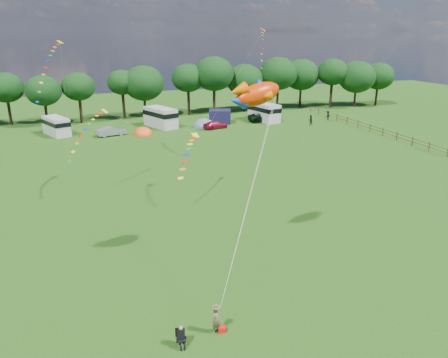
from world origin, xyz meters
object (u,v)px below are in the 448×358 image
object	(u,v)px
car_c	(215,125)
walker_a	(310,120)
tent_orange	(143,134)
camp_chair	(181,334)
campervan_d	(264,112)
kite_flyer	(216,320)
car_b	(111,131)
tent_greyblue	(204,127)
walker_b	(328,115)
campervan_c	(161,117)
fish_kite	(254,94)
campervan_b	(56,125)
car_d	(264,117)

from	to	relation	value
car_c	walker_a	size ratio (longest dim) A/B	2.39
tent_orange	walker_a	world-z (taller)	walker_a
walker_a	car_c	bearing A→B (deg)	-9.17
tent_orange	camp_chair	size ratio (longest dim) A/B	2.71
campervan_d	camp_chair	xyz separation A→B (m)	(-26.52, -49.86, -0.91)
car_c	kite_flyer	world-z (taller)	kite_flyer
car_b	tent_greyblue	world-z (taller)	car_b
car_c	tent_orange	bearing A→B (deg)	77.95
tent_orange	walker_b	distance (m)	31.70
car_b	campervan_c	bearing A→B (deg)	-78.09
camp_chair	fish_kite	bearing A→B (deg)	64.27
car_b	campervan_b	world-z (taller)	campervan_b
kite_flyer	tent_orange	bearing A→B (deg)	68.39
campervan_b	kite_flyer	size ratio (longest dim) A/B	3.88
tent_greyblue	car_c	bearing A→B (deg)	-52.99
car_d	tent_orange	bearing A→B (deg)	102.33
kite_flyer	campervan_d	bearing A→B (deg)	46.42
fish_kite	car_c	bearing A→B (deg)	63.27
campervan_b	tent_greyblue	size ratio (longest dim) A/B	1.50
campervan_c	camp_chair	bearing A→B (deg)	148.00
kite_flyer	walker_a	distance (m)	53.35
campervan_c	fish_kite	world-z (taller)	fish_kite
car_c	camp_chair	size ratio (longest dim) A/B	3.37
campervan_c	camp_chair	world-z (taller)	campervan_c
car_b	walker_a	xyz separation A→B (m)	(31.19, -2.72, 0.12)
car_b	camp_chair	bearing A→B (deg)	165.01
car_d	campervan_c	bearing A→B (deg)	89.21
campervan_c	fish_kite	bearing A→B (deg)	154.65
campervan_c	walker_a	distance (m)	24.08
campervan_d	car_d	bearing A→B (deg)	138.10
camp_chair	fish_kite	distance (m)	13.86
tent_greyblue	kite_flyer	world-z (taller)	kite_flyer
car_d	walker_b	bearing A→B (deg)	-99.52
tent_greyblue	car_b	bearing A→B (deg)	-173.92
car_d	kite_flyer	distance (m)	54.92
car_c	walker_a	xyz separation A→B (m)	(15.36, -2.48, 0.23)
car_c	campervan_d	xyz separation A→B (m)	(9.65, 3.12, 1.01)
car_b	tent_greyblue	size ratio (longest dim) A/B	1.02
car_c	fish_kite	world-z (taller)	fish_kite
campervan_c	walker_b	size ratio (longest dim) A/B	4.24
campervan_d	walker_b	xyz separation A→B (m)	(10.66, -2.83, -0.80)
car_b	walker_b	bearing A→B (deg)	-103.65
campervan_d	tent_orange	world-z (taller)	campervan_d
campervan_d	camp_chair	distance (m)	56.48
campervan_b	tent_greyblue	world-z (taller)	campervan_b
car_c	walker_b	world-z (taller)	walker_b
campervan_b	camp_chair	xyz separation A→B (m)	(6.47, -50.19, -0.71)
car_c	car_d	size ratio (longest dim) A/B	0.72
camp_chair	walker_b	size ratio (longest dim) A/B	0.73
walker_b	tent_orange	bearing A→B (deg)	-25.45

